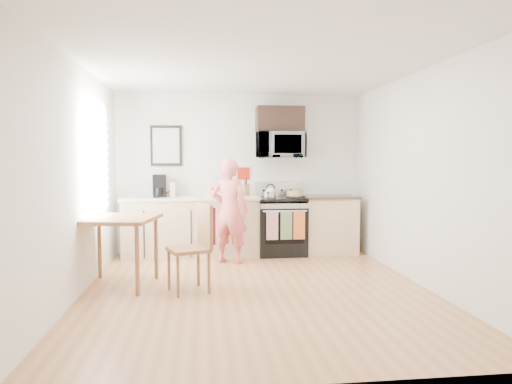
{
  "coord_description": "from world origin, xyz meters",
  "views": [
    {
      "loc": [
        -0.63,
        -5.22,
        1.52
      ],
      "look_at": [
        0.11,
        1.0,
        1.08
      ],
      "focal_mm": 32.0,
      "sensor_mm": 36.0,
      "label": 1
    }
  ],
  "objects": [
    {
      "name": "left_wall",
      "position": [
        -2.0,
        0.0,
        1.3
      ],
      "size": [
        0.04,
        4.6,
        2.6
      ],
      "primitive_type": "cube",
      "color": "silver",
      "rests_on": "floor"
    },
    {
      "name": "range",
      "position": [
        0.63,
        1.98,
        0.44
      ],
      "size": [
        0.76,
        0.7,
        1.16
      ],
      "color": "black",
      "rests_on": "floor"
    },
    {
      "name": "upper_cabinet",
      "position": [
        0.63,
        2.12,
        2.18
      ],
      "size": [
        0.76,
        0.35,
        0.4
      ],
      "primitive_type": "cube",
      "color": "black",
      "rests_on": "back_wall"
    },
    {
      "name": "right_wall",
      "position": [
        2.0,
        0.0,
        1.3
      ],
      "size": [
        0.04,
        4.6,
        2.6
      ],
      "primitive_type": "cube",
      "color": "silver",
      "rests_on": "floor"
    },
    {
      "name": "ceiling",
      "position": [
        0.0,
        0.0,
        2.6
      ],
      "size": [
        4.0,
        4.6,
        0.04
      ],
      "primitive_type": "cube",
      "color": "silver",
      "rests_on": "back_wall"
    },
    {
      "name": "wall_trivet",
      "position": [
        0.05,
        2.28,
        1.3
      ],
      "size": [
        0.2,
        0.02,
        0.2
      ],
      "primitive_type": "cube",
      "color": "#AB1F0E",
      "rests_on": "back_wall"
    },
    {
      "name": "dining_table",
      "position": [
        -1.65,
        0.34,
        0.74
      ],
      "size": [
        0.91,
        0.91,
        0.84
      ],
      "rotation": [
        0.0,
        0.0,
        -0.18
      ],
      "color": "brown",
      "rests_on": "floor"
    },
    {
      "name": "milk_carton",
      "position": [
        -1.09,
        2.06,
        1.05
      ],
      "size": [
        0.09,
        0.09,
        0.22
      ],
      "primitive_type": "cube",
      "rotation": [
        0.0,
        0.0,
        -0.12
      ],
      "color": "tan",
      "rests_on": "countertop_left"
    },
    {
      "name": "cabinet_right",
      "position": [
        1.43,
        2.0,
        0.45
      ],
      "size": [
        0.84,
        0.6,
        0.9
      ],
      "primitive_type": "cube",
      "color": "tan",
      "rests_on": "floor"
    },
    {
      "name": "coffee_maker",
      "position": [
        -1.3,
        2.04,
        1.1
      ],
      "size": [
        0.23,
        0.31,
        0.35
      ],
      "rotation": [
        0.0,
        0.0,
        0.16
      ],
      "color": "black",
      "rests_on": "countertop_left"
    },
    {
      "name": "cake",
      "position": [
        0.85,
        1.96,
        0.97
      ],
      "size": [
        0.3,
        0.3,
        0.1
      ],
      "color": "black",
      "rests_on": "range"
    },
    {
      "name": "cabinet_left",
      "position": [
        -0.8,
        2.0,
        0.45
      ],
      "size": [
        2.1,
        0.6,
        0.9
      ],
      "primitive_type": "cube",
      "color": "tan",
      "rests_on": "floor"
    },
    {
      "name": "back_wall",
      "position": [
        0.0,
        2.3,
        1.3
      ],
      "size": [
        4.0,
        0.04,
        2.6
      ],
      "primitive_type": "cube",
      "color": "silver",
      "rests_on": "floor"
    },
    {
      "name": "knife_block",
      "position": [
        0.07,
        2.11,
        1.04
      ],
      "size": [
        0.12,
        0.14,
        0.19
      ],
      "primitive_type": "cube",
      "rotation": [
        0.0,
        0.0,
        0.29
      ],
      "color": "brown",
      "rests_on": "countertop_left"
    },
    {
      "name": "window",
      "position": [
        -1.96,
        0.8,
        1.55
      ],
      "size": [
        0.06,
        1.4,
        1.5
      ],
      "color": "white",
      "rests_on": "left_wall"
    },
    {
      "name": "countertop_left",
      "position": [
        -0.8,
        2.0,
        0.92
      ],
      "size": [
        2.14,
        0.64,
        0.04
      ],
      "primitive_type": "cube",
      "color": "silver",
      "rests_on": "cabinet_left"
    },
    {
      "name": "person",
      "position": [
        -0.23,
        1.45,
        0.77
      ],
      "size": [
        0.66,
        0.57,
        1.54
      ],
      "primitive_type": "imported",
      "rotation": [
        0.0,
        0.0,
        2.71
      ],
      "color": "#CA3739",
      "rests_on": "floor"
    },
    {
      "name": "microwave",
      "position": [
        0.63,
        2.08,
        1.76
      ],
      "size": [
        0.76,
        0.51,
        0.42
      ],
      "primitive_type": "imported",
      "color": "silver",
      "rests_on": "back_wall"
    },
    {
      "name": "floor",
      "position": [
        0.0,
        0.0,
        0.0
      ],
      "size": [
        4.6,
        4.6,
        0.0
      ],
      "primitive_type": "plane",
      "color": "#9C693C",
      "rests_on": "ground"
    },
    {
      "name": "pot",
      "position": [
        0.43,
        1.91,
        0.97
      ],
      "size": [
        0.19,
        0.32,
        0.1
      ],
      "rotation": [
        0.0,
        0.0,
        -0.32
      ],
      "color": "silver",
      "rests_on": "range"
    },
    {
      "name": "chair",
      "position": [
        -0.66,
        0.07,
        0.65
      ],
      "size": [
        0.58,
        0.55,
        1.01
      ],
      "rotation": [
        0.0,
        0.0,
        0.34
      ],
      "color": "brown",
      "rests_on": "floor"
    },
    {
      "name": "fruit_bowl",
      "position": [
        -1.14,
        2.12,
        0.98
      ],
      "size": [
        0.24,
        0.24,
        0.1
      ],
      "color": "silver",
      "rests_on": "countertop_left"
    },
    {
      "name": "utensil_crock",
      "position": [
        -0.42,
        2.11,
        1.08
      ],
      "size": [
        0.11,
        0.11,
        0.34
      ],
      "color": "#AB1F0E",
      "rests_on": "countertop_left"
    },
    {
      "name": "front_wall",
      "position": [
        0.0,
        -2.3,
        1.3
      ],
      "size": [
        4.0,
        0.04,
        2.6
      ],
      "primitive_type": "cube",
      "color": "silver",
      "rests_on": "floor"
    },
    {
      "name": "countertop_right",
      "position": [
        1.43,
        2.0,
        0.92
      ],
      "size": [
        0.88,
        0.64,
        0.04
      ],
      "primitive_type": "cube",
      "color": "black",
      "rests_on": "cabinet_right"
    },
    {
      "name": "kettle",
      "position": [
        0.47,
        2.06,
        1.01
      ],
      "size": [
        0.17,
        0.17,
        0.21
      ],
      "color": "silver",
      "rests_on": "range"
    },
    {
      "name": "bread_bag",
      "position": [
        -0.46,
        1.88,
        0.99
      ],
      "size": [
        0.31,
        0.19,
        0.11
      ],
      "primitive_type": "cube",
      "rotation": [
        0.0,
        0.0,
        -0.18
      ],
      "color": "#D3B86F",
      "rests_on": "countertop_left"
    },
    {
      "name": "wall_art",
      "position": [
        -1.2,
        2.28,
        1.75
      ],
      "size": [
        0.5,
        0.04,
        0.65
      ],
      "color": "black",
      "rests_on": "back_wall"
    }
  ]
}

